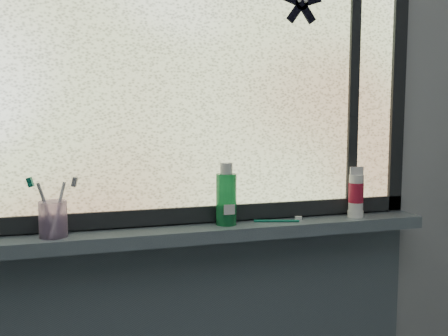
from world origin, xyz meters
TOP-DOWN VIEW (x-y plane):
  - wall_back at (0.00, 1.30)m, footprint 3.00×0.01m
  - windowsill at (0.00, 1.23)m, footprint 1.62×0.14m
  - window_pane at (0.00, 1.28)m, footprint 1.50×0.01m
  - frame_bottom at (0.00, 1.28)m, footprint 1.60×0.03m
  - frame_right at (0.78, 1.28)m, footprint 0.05×0.03m
  - frame_mullion at (0.60, 1.28)m, footprint 0.03×0.03m
  - starfish_sticker at (0.40, 1.27)m, footprint 0.15×0.02m
  - toothbrush_cup at (-0.38, 1.22)m, footprint 0.09×0.09m
  - toothbrush_lying at (0.30, 1.22)m, footprint 0.18×0.07m
  - mouthwash_bottle at (0.14, 1.23)m, footprint 0.09×0.09m
  - cream_tube at (0.59, 1.22)m, footprint 0.06×0.06m

SIDE VIEW (x-z plane):
  - windowsill at x=0.00m, z-range 0.98..1.02m
  - toothbrush_lying at x=0.30m, z-range 1.02..1.03m
  - frame_bottom at x=0.00m, z-range 1.02..1.07m
  - toothbrush_cup at x=-0.38m, z-range 1.02..1.12m
  - cream_tube at x=0.59m, z-range 1.05..1.17m
  - mouthwash_bottle at x=0.14m, z-range 1.04..1.20m
  - wall_back at x=0.00m, z-range 0.00..2.50m
  - frame_right at x=0.78m, z-range 0.98..2.08m
  - window_pane at x=0.00m, z-range 1.03..2.03m
  - frame_mullion at x=0.60m, z-range 1.03..2.03m
  - starfish_sticker at x=0.40m, z-range 1.65..1.79m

